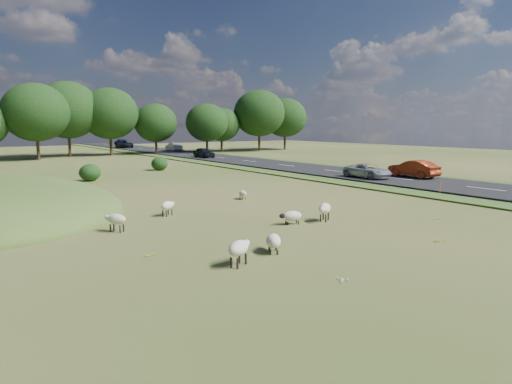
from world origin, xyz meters
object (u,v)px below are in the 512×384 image
Objects in this scene: sheep_0 at (273,241)px; sheep_6 at (324,209)px; car_5 at (204,153)px; sheep_5 at (239,248)px; car_4 at (413,169)px; sheep_1 at (243,194)px; sheep_3 at (292,216)px; car_6 at (121,142)px; marker_post at (440,187)px; car_2 at (124,144)px; car_3 at (368,171)px; sheep_2 at (116,219)px; sheep_4 at (168,206)px; car_1 at (174,147)px.

sheep_6 reaches higher than sheep_0.
car_5 reaches higher than sheep_6.
car_4 is at bearing -3.55° from sheep_5.
sheep_5 is at bearing -116.49° from car_5.
car_4 reaches higher than sheep_0.
sheep_1 is (6.01, 11.57, -0.09)m from sheep_0.
sheep_3 is 1.95m from sheep_6.
car_5 is 49.70m from car_6.
marker_post is 75.46m from car_2.
car_2 is 66.53m from car_3.
sheep_0 is at bearing 177.29° from sheep_2.
car_4 is (3.80, -2.01, 0.14)m from car_3.
sheep_6 is (6.14, -5.89, 0.09)m from sheep_4.
sheep_0 is 0.24× the size of car_2.
car_6 is at bearing -178.65° from sheep_1.
sheep_2 is at bearing -51.18° from sheep_1.
sheep_2 reaches higher than sheep_0.
sheep_2 is 77.70m from car_2.
sheep_4 is 0.87× the size of sheep_5.
sheep_0 is 97.94m from car_6.
car_2 is (2.37, 75.42, 0.40)m from marker_post.
marker_post is at bearing -159.05° from sheep_3.
marker_post is at bearing 154.03° from sheep_6.
car_5 is (17.11, 41.68, 0.54)m from sheep_3.
car_3 is 4.30m from car_4.
car_3 is (20.87, 14.03, 0.42)m from sheep_0.
car_3 is at bearing 85.68° from car_1.
sheep_4 is at bearing -167.03° from car_3.
marker_post reaches higher than sheep_3.
sheep_4 is at bearing -38.00° from sheep_3.
car_4 reaches higher than sheep_1.
sheep_1 is at bearing -170.59° from car_3.
car_2 is at bearing -86.83° from car_4.
car_4 is (6.17, 6.87, 0.42)m from marker_post.
car_2 is 14.72m from car_6.
sheep_3 is at bearing -14.41° from sheep_0.
car_2 is (-3.80, 16.27, 0.01)m from car_1.
car_6 is (6.17, 89.64, 0.34)m from marker_post.
car_1 is at bearing 31.83° from sheep_4.
car_6 is at bearing 39.97° from sheep_4.
car_3 is 0.98× the size of car_4.
sheep_2 is 92.40m from car_6.
car_2 is at bearing 88.20° from marker_post.
car_2 reaches higher than sheep_4.
car_3 reaches higher than sheep_2.
sheep_4 reaches higher than sheep_3.
car_2 reaches higher than marker_post.
sheep_5 is 99.15m from car_6.
car_6 reaches higher than sheep_2.
car_1 is (26.70, 64.99, 0.35)m from sheep_5.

